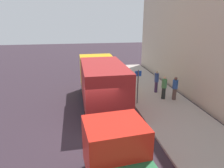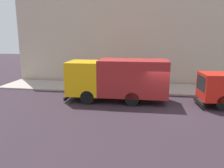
% 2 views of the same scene
% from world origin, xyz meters
% --- Properties ---
extents(ground, '(80.00, 80.00, 0.00)m').
position_xyz_m(ground, '(0.00, 0.00, 0.00)').
color(ground, '#30242D').
extents(sidewalk, '(4.06, 30.00, 0.13)m').
position_xyz_m(sidewalk, '(5.03, 0.00, 0.06)').
color(sidewalk, '#B0A399').
rests_on(sidewalk, ground).
extents(large_utility_truck, '(2.60, 7.50, 3.12)m').
position_xyz_m(large_utility_truck, '(0.82, 3.41, 1.75)').
color(large_utility_truck, '#F1AE0E').
rests_on(large_utility_truck, ground).
extents(pedestrian_walking, '(0.52, 0.52, 1.69)m').
position_xyz_m(pedestrian_walking, '(6.06, 3.30, 1.02)').
color(pedestrian_walking, brown).
rests_on(pedestrian_walking, sidewalk).
extents(pedestrian_standing, '(0.44, 0.44, 1.74)m').
position_xyz_m(pedestrian_standing, '(5.34, 4.98, 1.05)').
color(pedestrian_standing, '#422F55').
rests_on(pedestrian_standing, sidewalk).
extents(pedestrian_third, '(0.41, 0.41, 1.69)m').
position_xyz_m(pedestrian_third, '(5.36, 3.58, 1.02)').
color(pedestrian_third, '#212725').
rests_on(pedestrian_third, sidewalk).
extents(traffic_cone_orange, '(0.43, 0.43, 0.62)m').
position_xyz_m(traffic_cone_orange, '(3.49, 6.26, 0.43)').
color(traffic_cone_orange, orange).
rests_on(traffic_cone_orange, sidewalk).
extents(street_sign_post, '(0.44, 0.08, 2.36)m').
position_xyz_m(street_sign_post, '(3.26, 3.12, 1.53)').
color(street_sign_post, '#4C5156').
rests_on(street_sign_post, sidewalk).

